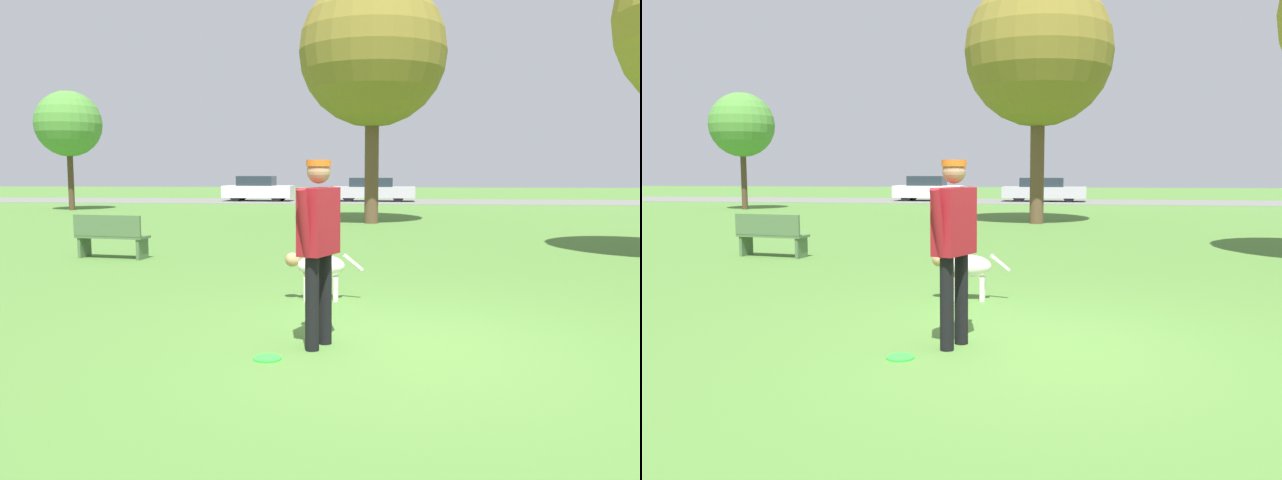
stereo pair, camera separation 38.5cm
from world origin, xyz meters
TOP-DOWN VIEW (x-y plane):
  - ground_plane at (0.00, 0.00)m, footprint 120.00×120.00m
  - far_road_strip at (0.00, 28.76)m, footprint 120.00×6.00m
  - person at (-0.66, -0.07)m, footprint 0.38×0.72m
  - dog at (-0.87, 2.08)m, footprint 1.01×0.32m
  - frisbee at (-1.08, -0.51)m, footprint 0.25×0.25m
  - tree_far_left at (-13.16, 19.87)m, footprint 2.76×2.76m
  - tree_mid_center at (-0.29, 14.18)m, footprint 4.62×4.62m
  - parked_car_white at (-6.73, 28.69)m, footprint 3.87×1.87m
  - parked_car_silver at (-0.32, 28.87)m, footprint 4.59×1.83m
  - park_bench at (-5.16, 5.55)m, footprint 1.45×0.61m

SIDE VIEW (x-z plane):
  - ground_plane at x=0.00m, z-range 0.00..0.00m
  - far_road_strip at x=0.00m, z-range 0.00..0.01m
  - frisbee at x=-1.08m, z-range 0.00..0.02m
  - dog at x=-0.87m, z-range 0.12..0.73m
  - park_bench at x=-5.16m, z-range 0.03..0.87m
  - parked_car_silver at x=-0.32m, z-range -0.01..1.30m
  - parked_car_white at x=-6.73m, z-range -0.02..1.38m
  - person at x=-0.66m, z-range 0.18..1.94m
  - tree_far_left at x=-13.16m, z-range 1.12..6.16m
  - tree_mid_center at x=-0.29m, z-range 1.50..9.16m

